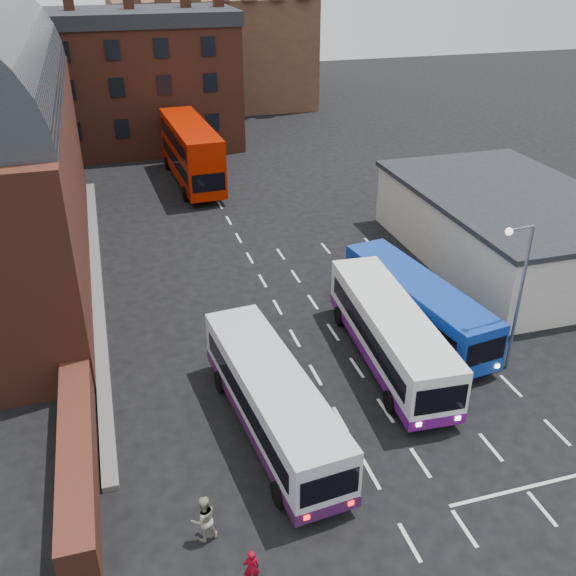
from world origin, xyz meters
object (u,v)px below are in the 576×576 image
object	(u,v)px
bus_blue	(417,301)
bus_white_outbound	(272,397)
street_lamp	(517,286)
pedestrian_red	(251,568)
bus_red_double	(191,152)
bus_white_inbound	(390,331)
pedestrian_beige	(204,519)

from	to	relation	value
bus_blue	bus_white_outbound	bearing A→B (deg)	22.83
street_lamp	pedestrian_red	distance (m)	16.05
street_lamp	pedestrian_red	size ratio (longest dim) A/B	5.17
pedestrian_red	bus_red_double	bearing A→B (deg)	-93.79
bus_white_inbound	bus_red_double	size ratio (longest dim) A/B	0.87
bus_white_outbound	street_lamp	distance (m)	11.56
bus_red_double	street_lamp	distance (m)	31.40
bus_red_double	street_lamp	bearing A→B (deg)	104.91
bus_red_double	street_lamp	size ratio (longest dim) A/B	1.72
street_lamp	pedestrian_red	bearing A→B (deg)	-150.62
bus_blue	bus_red_double	xyz separation A→B (m)	(-7.12, 25.67, 0.95)
bus_white_outbound	street_lamp	size ratio (longest dim) A/B	1.48
bus_blue	street_lamp	world-z (taller)	street_lamp
street_lamp	pedestrian_beige	world-z (taller)	street_lamp
bus_red_double	bus_white_outbound	bearing A→B (deg)	84.15
bus_white_outbound	bus_red_double	size ratio (longest dim) A/B	0.86
bus_white_inbound	pedestrian_red	bearing A→B (deg)	50.82
bus_blue	street_lamp	distance (m)	5.51
bus_white_inbound	street_lamp	xyz separation A→B (m)	(4.81, -1.96, 2.59)
bus_white_inbound	pedestrian_red	world-z (taller)	bus_white_inbound
pedestrian_red	pedestrian_beige	xyz separation A→B (m)	(-1.07, 2.08, 0.18)
bus_blue	pedestrian_red	size ratio (longest dim) A/B	7.56
bus_white_inbound	pedestrian_red	distance (m)	13.09
bus_blue	bus_red_double	distance (m)	26.65
bus_blue	pedestrian_beige	distance (m)	15.78
bus_red_double	bus_blue	bearing A→B (deg)	102.82
pedestrian_red	bus_white_outbound	bearing A→B (deg)	-107.89
bus_white_outbound	bus_red_double	world-z (taller)	bus_red_double
street_lamp	pedestrian_red	xyz separation A→B (m)	(-13.62, -7.67, -3.61)
bus_white_outbound	bus_blue	distance (m)	10.34
bus_white_outbound	street_lamp	xyz separation A→B (m)	(11.20, 1.15, 2.63)
bus_white_inbound	pedestrian_beige	world-z (taller)	bus_white_inbound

